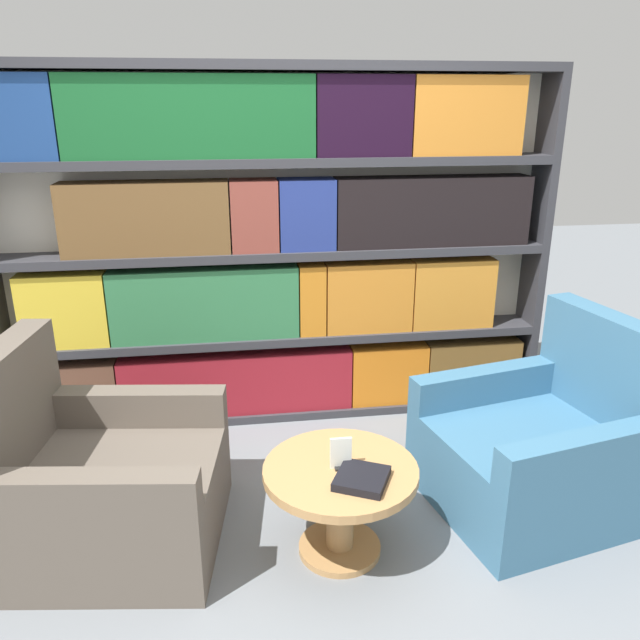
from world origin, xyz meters
The scene contains 7 objects.
ground_plane centered at (0.00, 0.00, 0.00)m, with size 14.00×14.00×0.00m, color slate.
bookshelf centered at (0.02, 1.42, 1.04)m, with size 3.25×0.30×2.08m.
armchair_left centered at (-0.90, 0.29, 0.29)m, with size 1.05×0.96×0.92m.
armchair_right centered at (1.18, 0.29, 0.29)m, with size 1.10×1.02×0.92m.
coffee_table centered at (0.14, 0.06, 0.30)m, with size 0.66×0.66×0.42m.
table_sign centered at (0.14, 0.06, 0.48)m, with size 0.09×0.06×0.14m.
stray_book centered at (0.21, -0.06, 0.44)m, with size 0.27×0.27×0.03m.
Camera 1 is at (-0.27, -2.17, 1.88)m, focal length 35.00 mm.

